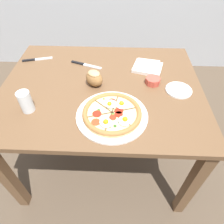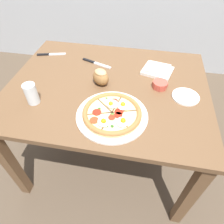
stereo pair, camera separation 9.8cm
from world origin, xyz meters
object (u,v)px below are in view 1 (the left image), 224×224
at_px(side_saucer, 179,90).
at_px(dining_table, 102,98).
at_px(pizza, 112,114).
at_px(water_glass, 26,103).
at_px(ramekin_bowl, 153,81).
at_px(bread_piece_near, 94,78).
at_px(knife_main, 37,59).
at_px(knife_spare, 86,65).
at_px(napkin_folded, 148,67).

bearing_deg(side_saucer, dining_table, 175.67).
relative_size(pizza, water_glass, 3.13).
distance_m(pizza, water_glass, 0.43).
relative_size(pizza, ramekin_bowl, 4.03).
xyz_separation_m(ramekin_bowl, side_saucer, (0.14, -0.06, -0.02)).
height_order(pizza, bread_piece_near, bread_piece_near).
distance_m(dining_table, side_saucer, 0.46).
xyz_separation_m(dining_table, knife_main, (-0.46, 0.26, 0.11)).
bearing_deg(bread_piece_near, water_glass, -145.52).
distance_m(dining_table, ramekin_bowl, 0.33).
bearing_deg(pizza, knife_main, 136.46).
bearing_deg(water_glass, knife_spare, 60.89).
height_order(water_glass, side_saucer, water_glass).
distance_m(ramekin_bowl, side_saucer, 0.16).
relative_size(napkin_folded, water_glass, 1.84).
bearing_deg(knife_spare, knife_main, -169.17).
relative_size(bread_piece_near, knife_main, 0.67).
height_order(dining_table, napkin_folded, napkin_folded).
xyz_separation_m(ramekin_bowl, bread_piece_near, (-0.34, -0.03, 0.03)).
height_order(dining_table, knife_spare, knife_spare).
xyz_separation_m(pizza, knife_main, (-0.54, 0.51, -0.02)).
bearing_deg(knife_spare, ramekin_bowl, -2.98).
xyz_separation_m(knife_main, side_saucer, (0.91, -0.30, 0.00)).
xyz_separation_m(bread_piece_near, knife_main, (-0.42, 0.26, -0.05)).
height_order(ramekin_bowl, water_glass, water_glass).
relative_size(pizza, knife_main, 1.81).
xyz_separation_m(pizza, water_glass, (-0.43, 0.03, 0.03)).
bearing_deg(pizza, dining_table, 106.57).
xyz_separation_m(pizza, napkin_folded, (0.21, 0.43, -0.00)).
bearing_deg(pizza, bread_piece_near, 114.54).
relative_size(knife_spare, side_saucer, 1.43).
distance_m(pizza, napkin_folded, 0.48).
distance_m(napkin_folded, knife_spare, 0.41).
relative_size(pizza, bread_piece_near, 2.71).
distance_m(knife_spare, side_saucer, 0.61).
distance_m(bread_piece_near, knife_spare, 0.23).
xyz_separation_m(knife_main, knife_spare, (0.34, -0.05, 0.00)).
bearing_deg(knife_spare, bread_piece_near, -48.93).
bearing_deg(napkin_folded, pizza, -116.15).
height_order(ramekin_bowl, knife_main, ramekin_bowl).
bearing_deg(pizza, side_saucer, 30.05).
bearing_deg(dining_table, napkin_folded, 32.55).
distance_m(pizza, knife_main, 0.74).
relative_size(dining_table, bread_piece_near, 8.89).
distance_m(pizza, ramekin_bowl, 0.36).
relative_size(dining_table, napkin_folded, 5.58).
relative_size(ramekin_bowl, side_saucer, 0.60).
xyz_separation_m(ramekin_bowl, knife_main, (-0.76, 0.23, -0.02)).
xyz_separation_m(bread_piece_near, water_glass, (-0.32, -0.22, 0.00)).
bearing_deg(dining_table, knife_spare, 120.00).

